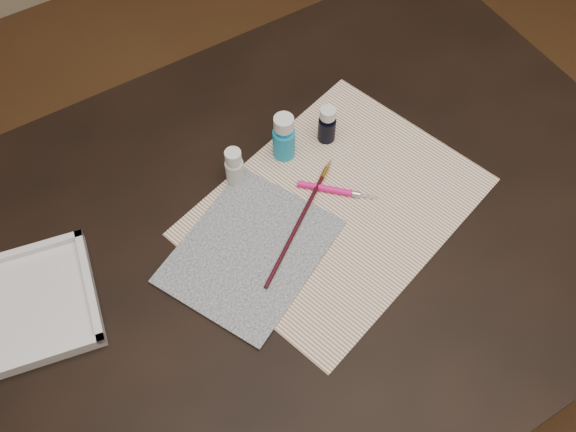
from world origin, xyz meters
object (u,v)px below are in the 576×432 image
paper (336,206)px  paint_bottle_white (234,167)px  palette_tray (29,305)px  paint_bottle_cyan (284,137)px  canvas (250,251)px  paint_bottle_navy (327,124)px

paper → paint_bottle_white: paint_bottle_white is taller
paper → palette_tray: size_ratio=2.35×
paper → paint_bottle_white: 0.18m
paper → paint_bottle_cyan: paint_bottle_cyan is taller
paint_bottle_white → paint_bottle_cyan: paint_bottle_cyan is taller
canvas → palette_tray: (-0.34, 0.09, 0.01)m
canvas → paint_bottle_cyan: paint_bottle_cyan is taller
canvas → paint_bottle_white: paint_bottle_white is taller
paint_bottle_white → palette_tray: paint_bottle_white is taller
paint_bottle_white → paint_bottle_navy: bearing=-1.4°
canvas → paint_bottle_cyan: bearing=43.5°
paint_bottle_cyan → palette_tray: 0.49m
paint_bottle_cyan → paint_bottle_navy: bearing=-6.4°
paint_bottle_cyan → paint_bottle_navy: size_ratio=1.24×
canvas → palette_tray: palette_tray is taller
paint_bottle_white → paint_bottle_cyan: bearing=2.7°
paper → canvas: 0.17m
paper → paint_bottle_cyan: 0.15m
paper → canvas: canvas is taller
paint_bottle_white → paint_bottle_cyan: (0.10, 0.00, 0.01)m
paint_bottle_cyan → palette_tray: bearing=-173.9°
paper → paint_bottle_navy: bearing=63.2°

